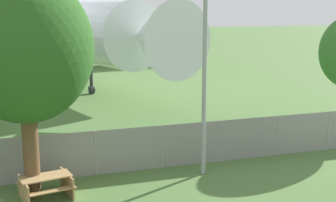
% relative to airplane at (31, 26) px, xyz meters
% --- Properties ---
extents(perimeter_fence, '(56.07, 0.07, 1.71)m').
position_rel_airplane_xyz_m(perimeter_fence, '(3.69, -27.68, -3.51)').
color(perimeter_fence, gray).
rests_on(perimeter_fence, ground).
extents(airplane, '(35.44, 43.84, 13.04)m').
position_rel_airplane_xyz_m(airplane, '(0.00, 0.00, 0.00)').
color(airplane, white).
rests_on(airplane, ground).
extents(picnic_bench_near_cabin, '(1.88, 1.70, 0.76)m').
position_rel_airplane_xyz_m(picnic_bench_near_cabin, '(-0.77, -29.29, -3.90)').
color(picnic_bench_near_cabin, tan).
rests_on(picnic_bench_near_cabin, ground).
extents(tree_left_of_cabin, '(4.33, 4.33, 7.29)m').
position_rel_airplane_xyz_m(tree_left_of_cabin, '(-1.17, -28.97, 0.51)').
color(tree_left_of_cabin, brown).
rests_on(tree_left_of_cabin, ground).
extents(light_mast, '(0.44, 0.44, 7.08)m').
position_rel_airplane_xyz_m(light_mast, '(4.99, -28.77, 0.01)').
color(light_mast, '#99999E').
rests_on(light_mast, ground).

